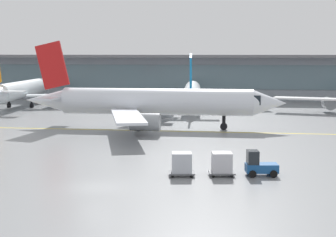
{
  "coord_description": "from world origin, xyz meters",
  "views": [
    {
      "loc": [
        10.2,
        -38.75,
        10.02
      ],
      "look_at": [
        3.18,
        18.64,
        3.0
      ],
      "focal_mm": 58.09,
      "sensor_mm": 36.0,
      "label": 1
    }
  ],
  "objects_px": {
    "cargo_dolly_trailing": "(182,163)",
    "baggage_tug": "(259,165)",
    "cargo_dolly_lead": "(222,163)",
    "gate_airplane_1": "(23,90)",
    "gate_airplane_2": "(192,93)",
    "taxiing_regional_jet": "(154,102)"
  },
  "relations": [
    {
      "from": "cargo_dolly_trailing",
      "to": "baggage_tug",
      "type": "bearing_deg",
      "value": -0.0
    },
    {
      "from": "cargo_dolly_lead",
      "to": "gate_airplane_1",
      "type": "bearing_deg",
      "value": 118.0
    },
    {
      "from": "gate_airplane_2",
      "to": "baggage_tug",
      "type": "height_order",
      "value": "gate_airplane_2"
    },
    {
      "from": "taxiing_regional_jet",
      "to": "baggage_tug",
      "type": "height_order",
      "value": "taxiing_regional_jet"
    },
    {
      "from": "gate_airplane_1",
      "to": "cargo_dolly_trailing",
      "type": "relative_size",
      "value": 13.79
    },
    {
      "from": "gate_airplane_2",
      "to": "taxiing_regional_jet",
      "type": "bearing_deg",
      "value": 169.21
    },
    {
      "from": "gate_airplane_2",
      "to": "cargo_dolly_lead",
      "type": "distance_m",
      "value": 52.05
    },
    {
      "from": "baggage_tug",
      "to": "cargo_dolly_trailing",
      "type": "xyz_separation_m",
      "value": [
        -6.26,
        -0.87,
        0.16
      ]
    },
    {
      "from": "taxiing_regional_jet",
      "to": "baggage_tug",
      "type": "distance_m",
      "value": 29.46
    },
    {
      "from": "baggage_tug",
      "to": "cargo_dolly_lead",
      "type": "height_order",
      "value": "baggage_tug"
    },
    {
      "from": "baggage_tug",
      "to": "gate_airplane_1",
      "type": "bearing_deg",
      "value": 120.33
    },
    {
      "from": "taxiing_regional_jet",
      "to": "cargo_dolly_lead",
      "type": "height_order",
      "value": "taxiing_regional_jet"
    },
    {
      "from": "cargo_dolly_lead",
      "to": "cargo_dolly_trailing",
      "type": "xyz_separation_m",
      "value": [
        -3.24,
        -0.45,
        0.0
      ]
    },
    {
      "from": "gate_airplane_2",
      "to": "baggage_tug",
      "type": "xyz_separation_m",
      "value": [
        9.52,
        -51.19,
        -2.08
      ]
    },
    {
      "from": "gate_airplane_1",
      "to": "taxiing_regional_jet",
      "type": "bearing_deg",
      "value": -134.8
    },
    {
      "from": "gate_airplane_1",
      "to": "taxiing_regional_jet",
      "type": "height_order",
      "value": "taxiing_regional_jet"
    },
    {
      "from": "gate_airplane_2",
      "to": "taxiing_regional_jet",
      "type": "xyz_separation_m",
      "value": [
        -3.13,
        -24.71,
        0.51
      ]
    },
    {
      "from": "gate_airplane_2",
      "to": "cargo_dolly_trailing",
      "type": "distance_m",
      "value": 52.2
    },
    {
      "from": "cargo_dolly_lead",
      "to": "baggage_tug",
      "type": "bearing_deg",
      "value": -0.0
    },
    {
      "from": "gate_airplane_2",
      "to": "baggage_tug",
      "type": "relative_size",
      "value": 10.82
    },
    {
      "from": "taxiing_regional_jet",
      "to": "cargo_dolly_lead",
      "type": "bearing_deg",
      "value": -69.39
    },
    {
      "from": "gate_airplane_1",
      "to": "cargo_dolly_trailing",
      "type": "height_order",
      "value": "gate_airplane_1"
    }
  ]
}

